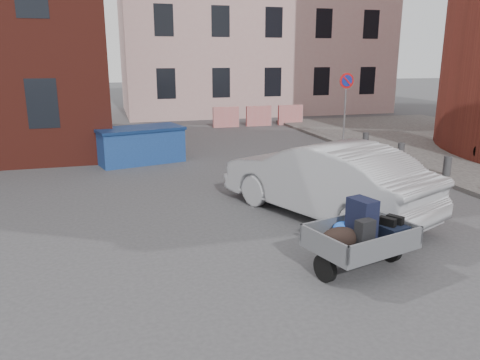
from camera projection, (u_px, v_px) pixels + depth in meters
name	position (u px, v px, depth m)	size (l,w,h in m)	color
ground	(295.00, 248.00, 8.53)	(120.00, 120.00, 0.00)	#38383A
no_parking_sign	(346.00, 92.00, 18.43)	(0.60, 0.09, 2.65)	gray
bollards	(447.00, 166.00, 13.18)	(0.22, 9.02, 0.55)	#3A3A3D
barriers	(259.00, 116.00, 23.46)	(4.70, 0.18, 1.00)	red
trailer	(360.00, 236.00, 7.45)	(1.83, 1.96, 1.20)	black
dumpster	(140.00, 145.00, 15.32)	(3.02, 2.07, 1.16)	navy
silver_car	(324.00, 179.00, 10.13)	(1.72, 4.94, 1.63)	#A7A9AF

